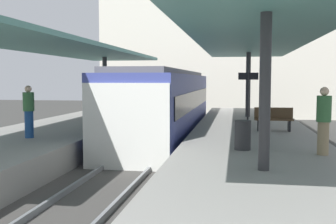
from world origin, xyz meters
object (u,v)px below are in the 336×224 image
Objects in this scene: commuter_train at (166,105)px; passenger_near_bench at (29,111)px; platform_bench at (274,118)px; litter_bin at (243,135)px; platform_sign at (248,86)px; passenger_mid_platform at (324,120)px.

commuter_train is 7.16m from passenger_near_bench.
platform_bench is at bearing 21.64° from passenger_near_bench.
platform_sign is at bearing 87.50° from litter_bin.
platform_sign is 9.85m from passenger_near_bench.
passenger_mid_platform is (1.99, -0.43, 0.49)m from litter_bin.
passenger_mid_platform reaches higher than platform_bench.
commuter_train is 3.87m from platform_sign.
passenger_mid_platform is (8.83, -1.60, 0.01)m from passenger_near_bench.
passenger_mid_platform is at bearing -10.25° from passenger_near_bench.
commuter_train is 8.19m from litter_bin.
platform_bench is (4.59, -3.09, -0.26)m from commuter_train.
passenger_near_bench is at bearing -136.96° from platform_sign.
platform_sign is 1.30× the size of passenger_near_bench.
platform_sign is 8.50m from passenger_mid_platform.
passenger_mid_platform is (1.65, -8.30, -0.73)m from platform_sign.
passenger_near_bench is at bearing 170.30° from litter_bin.
platform_bench is 1.75× the size of litter_bin.
passenger_mid_platform is at bearing -80.49° from platform_bench.
platform_bench is at bearing -34.00° from commuter_train.
platform_bench is 3.80m from platform_sign.
commuter_train reaches higher than litter_bin.
platform_sign reaches higher than platform_bench.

